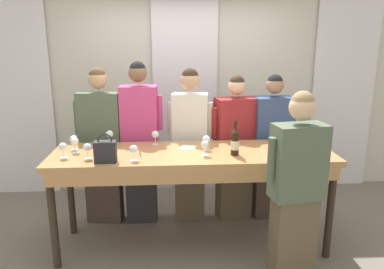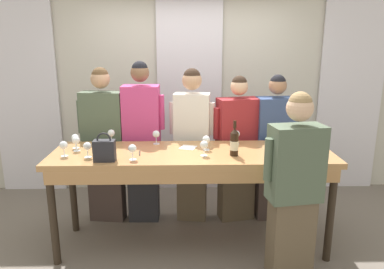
# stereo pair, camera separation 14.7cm
# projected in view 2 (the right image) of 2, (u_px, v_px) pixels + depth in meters

# --- Properties ---
(ground_plane) EXTENTS (18.00, 18.00, 0.00)m
(ground_plane) POSITION_uv_depth(u_px,v_px,m) (192.00, 244.00, 3.83)
(ground_plane) COLOR #70665B
(wall_back) EXTENTS (12.00, 0.06, 2.80)m
(wall_back) POSITION_uv_depth(u_px,v_px,m) (189.00, 87.00, 4.98)
(wall_back) COLOR beige
(wall_back) RESTS_ON ground_plane
(curtain_panel_left) EXTENTS (0.84, 0.03, 2.69)m
(curtain_panel_left) POSITION_uv_depth(u_px,v_px,m) (26.00, 93.00, 4.89)
(curtain_panel_left) COLOR white
(curtain_panel_left) RESTS_ON ground_plane
(curtain_panel_center) EXTENTS (0.84, 0.03, 2.69)m
(curtain_panel_center) POSITION_uv_depth(u_px,v_px,m) (190.00, 92.00, 4.93)
(curtain_panel_center) COLOR white
(curtain_panel_center) RESTS_ON ground_plane
(curtain_panel_right) EXTENTS (0.84, 0.03, 2.69)m
(curtain_panel_right) POSITION_uv_depth(u_px,v_px,m) (350.00, 92.00, 4.98)
(curtain_panel_right) COLOR white
(curtain_panel_right) RESTS_ON ground_plane
(tasting_bar) EXTENTS (2.68, 0.77, 0.99)m
(tasting_bar) POSITION_uv_depth(u_px,v_px,m) (192.00, 162.00, 3.58)
(tasting_bar) COLOR #B27F4C
(tasting_bar) RESTS_ON ground_plane
(wine_bottle) EXTENTS (0.08, 0.08, 0.33)m
(wine_bottle) POSITION_uv_depth(u_px,v_px,m) (234.00, 142.00, 3.44)
(wine_bottle) COLOR black
(wine_bottle) RESTS_ON tasting_bar
(handbag) EXTENTS (0.19, 0.10, 0.26)m
(handbag) POSITION_uv_depth(u_px,v_px,m) (104.00, 150.00, 3.29)
(handbag) COLOR #232328
(handbag) RESTS_ON tasting_bar
(wine_glass_front_left) EXTENTS (0.07, 0.07, 0.14)m
(wine_glass_front_left) POSITION_uv_depth(u_px,v_px,m) (87.00, 147.00, 3.39)
(wine_glass_front_left) COLOR white
(wine_glass_front_left) RESTS_ON tasting_bar
(wine_glass_front_mid) EXTENTS (0.07, 0.07, 0.14)m
(wine_glass_front_mid) POSITION_uv_depth(u_px,v_px,m) (64.00, 146.00, 3.42)
(wine_glass_front_mid) COLOR white
(wine_glass_front_mid) RESTS_ON tasting_bar
(wine_glass_front_right) EXTENTS (0.07, 0.07, 0.14)m
(wine_glass_front_right) POSITION_uv_depth(u_px,v_px,m) (111.00, 134.00, 3.85)
(wine_glass_front_right) COLOR white
(wine_glass_front_right) RESTS_ON tasting_bar
(wine_glass_center_left) EXTENTS (0.07, 0.07, 0.14)m
(wine_glass_center_left) POSITION_uv_depth(u_px,v_px,m) (204.00, 145.00, 3.43)
(wine_glass_center_left) COLOR white
(wine_glass_center_left) RESTS_ON tasting_bar
(wine_glass_center_mid) EXTENTS (0.07, 0.07, 0.14)m
(wine_glass_center_mid) POSITION_uv_depth(u_px,v_px,m) (75.00, 138.00, 3.67)
(wine_glass_center_mid) COLOR white
(wine_glass_center_mid) RESTS_ON tasting_bar
(wine_glass_center_right) EXTENTS (0.07, 0.07, 0.14)m
(wine_glass_center_right) POSITION_uv_depth(u_px,v_px,m) (156.00, 134.00, 3.82)
(wine_glass_center_right) COLOR white
(wine_glass_center_right) RESTS_ON tasting_bar
(wine_glass_back_left) EXTENTS (0.07, 0.07, 0.14)m
(wine_glass_back_left) POSITION_uv_depth(u_px,v_px,m) (76.00, 141.00, 3.58)
(wine_glass_back_left) COLOR white
(wine_glass_back_left) RESTS_ON tasting_bar
(wine_glass_back_mid) EXTENTS (0.07, 0.07, 0.14)m
(wine_glass_back_mid) POSITION_uv_depth(u_px,v_px,m) (206.00, 140.00, 3.61)
(wine_glass_back_mid) COLOR white
(wine_glass_back_mid) RESTS_ON tasting_bar
(wine_glass_back_right) EXTENTS (0.07, 0.07, 0.14)m
(wine_glass_back_right) POSITION_uv_depth(u_px,v_px,m) (236.00, 134.00, 3.81)
(wine_glass_back_right) COLOR white
(wine_glass_back_right) RESTS_ON tasting_bar
(wine_glass_near_host) EXTENTS (0.07, 0.07, 0.14)m
(wine_glass_near_host) POSITION_uv_depth(u_px,v_px,m) (132.00, 149.00, 3.32)
(wine_glass_near_host) COLOR white
(wine_glass_near_host) RESTS_ON tasting_bar
(napkin) EXTENTS (0.19, 0.19, 0.00)m
(napkin) POSITION_uv_depth(u_px,v_px,m) (188.00, 147.00, 3.71)
(napkin) COLOR white
(napkin) RESTS_ON tasting_bar
(pen) EXTENTS (0.02, 0.15, 0.01)m
(pen) POSITION_uv_depth(u_px,v_px,m) (140.00, 153.00, 3.53)
(pen) COLOR black
(pen) RESTS_ON tasting_bar
(guest_olive_jacket) EXTENTS (0.57, 0.26, 1.75)m
(guest_olive_jacket) POSITION_uv_depth(u_px,v_px,m) (104.00, 144.00, 4.14)
(guest_olive_jacket) COLOR #473833
(guest_olive_jacket) RESTS_ON ground_plane
(guest_pink_top) EXTENTS (0.51, 0.27, 1.81)m
(guest_pink_top) POSITION_uv_depth(u_px,v_px,m) (142.00, 142.00, 4.14)
(guest_pink_top) COLOR #28282D
(guest_pink_top) RESTS_ON ground_plane
(guest_cream_sweater) EXTENTS (0.50, 0.28, 1.73)m
(guest_cream_sweater) POSITION_uv_depth(u_px,v_px,m) (192.00, 143.00, 4.16)
(guest_cream_sweater) COLOR brown
(guest_cream_sweater) RESTS_ON ground_plane
(guest_striped_shirt) EXTENTS (0.57, 0.33, 1.65)m
(guest_striped_shirt) POSITION_uv_depth(u_px,v_px,m) (237.00, 149.00, 4.19)
(guest_striped_shirt) COLOR brown
(guest_striped_shirt) RESTS_ON ground_plane
(guest_navy_coat) EXTENTS (0.53, 0.26, 1.66)m
(guest_navy_coat) POSITION_uv_depth(u_px,v_px,m) (274.00, 148.00, 4.20)
(guest_navy_coat) COLOR #473833
(guest_navy_coat) RESTS_ON ground_plane
(host_pouring) EXTENTS (0.53, 0.29, 1.65)m
(host_pouring) POSITION_uv_depth(u_px,v_px,m) (294.00, 191.00, 3.01)
(host_pouring) COLOR brown
(host_pouring) RESTS_ON ground_plane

